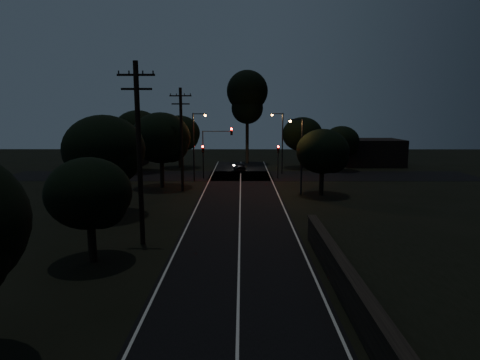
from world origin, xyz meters
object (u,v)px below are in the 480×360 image
object	(u,v)px
car	(240,167)
signal_right	(278,156)
tall_pine	(247,97)
streetlight_c	(300,151)
signal_left	(203,156)
streetlight_a	(195,142)
utility_pole_far	(181,138)
streetlight_b	(281,139)
utility_pole_mid	(139,152)
signal_mast	(217,143)

from	to	relation	value
car	signal_right	bearing A→B (deg)	123.04
tall_pine	streetlight_c	world-z (taller)	tall_pine
signal_left	signal_right	distance (m)	9.20
signal_right	tall_pine	bearing A→B (deg)	103.49
tall_pine	signal_left	world-z (taller)	tall_pine
tall_pine	streetlight_a	world-z (taller)	tall_pine
tall_pine	car	bearing A→B (deg)	-97.20
utility_pole_far	streetlight_a	bearing A→B (deg)	83.41
streetlight_a	streetlight_b	size ratio (longest dim) A/B	1.00
streetlight_a	streetlight_b	distance (m)	12.19
tall_pine	streetlight_a	bearing A→B (deg)	-110.36
utility_pole_far	streetlight_b	xyz separation A→B (m)	(11.31, 12.00, -0.85)
utility_pole_far	signal_left	xyz separation A→B (m)	(1.40, 7.99, -2.65)
utility_pole_far	streetlight_b	size ratio (longest dim) A/B	1.31
streetlight_c	streetlight_b	bearing A→B (deg)	92.14
utility_pole_mid	tall_pine	world-z (taller)	tall_pine
signal_left	streetlight_c	world-z (taller)	streetlight_c
streetlight_b	streetlight_a	bearing A→B (deg)	-150.52
signal_mast	car	world-z (taller)	signal_mast
tall_pine	car	world-z (taller)	tall_pine
utility_pole_far	tall_pine	xyz separation A→B (m)	(7.00, 23.00, 5.02)
tall_pine	car	distance (m)	13.48
utility_pole_mid	signal_left	distance (m)	25.19
signal_mast	car	size ratio (longest dim) A/B	1.69
tall_pine	streetlight_b	bearing A→B (deg)	-68.62
streetlight_a	car	distance (m)	10.24
signal_mast	utility_pole_mid	bearing A→B (deg)	-97.04
signal_mast	streetlight_a	size ratio (longest dim) A/B	0.78
utility_pole_mid	signal_right	xyz separation A→B (m)	(10.60, 24.99, -2.90)
signal_right	signal_left	bearing A→B (deg)	180.00
signal_mast	streetlight_c	distance (m)	13.28
streetlight_a	car	bearing A→B (deg)	56.83
tall_pine	signal_mast	xyz separation A→B (m)	(-3.91, -15.01, -6.16)
utility_pole_far	tall_pine	world-z (taller)	tall_pine
utility_pole_far	signal_left	size ratio (longest dim) A/B	2.56
signal_right	streetlight_b	bearing A→B (deg)	80.00
utility_pole_far	car	world-z (taller)	utility_pole_far
signal_left	car	xyz separation A→B (m)	(4.45, 5.90, -2.21)
utility_pole_mid	signal_left	world-z (taller)	utility_pole_mid
signal_mast	streetlight_a	bearing A→B (deg)	-140.23
tall_pine	streetlight_b	distance (m)	13.19
utility_pole_mid	utility_pole_far	size ratio (longest dim) A/B	1.05
signal_left	streetlight_b	size ratio (longest dim) A/B	0.51
utility_pole_far	streetlight_a	world-z (taller)	utility_pole_far
signal_right	streetlight_b	xyz separation A→B (m)	(0.71, 4.01, 1.80)
signal_mast	car	xyz separation A→B (m)	(2.76, 5.90, -3.71)
streetlight_a	streetlight_c	world-z (taller)	streetlight_a
tall_pine	signal_right	size ratio (longest dim) A/B	3.55
utility_pole_far	car	size ratio (longest dim) A/B	2.83
streetlight_a	streetlight_b	xyz separation A→B (m)	(10.61, 6.00, 0.00)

